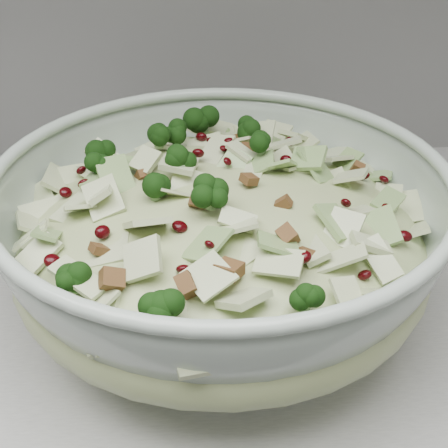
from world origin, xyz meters
The scene contains 2 objects.
mixing_bowl centered at (-0.19, 1.60, 0.98)m, with size 0.50×0.50×0.16m.
salad centered at (-0.19, 1.60, 1.01)m, with size 0.48×0.48×0.16m.
Camera 1 is at (-0.21, 1.12, 1.31)m, focal length 50.00 mm.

